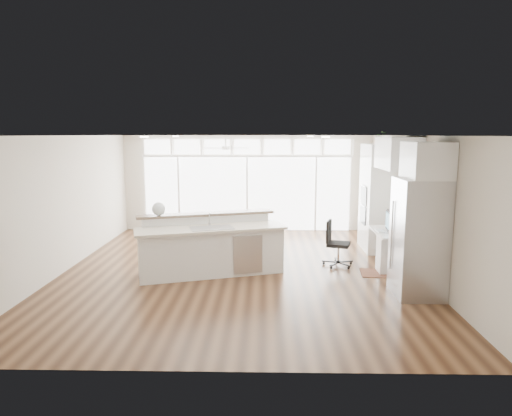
{
  "coord_description": "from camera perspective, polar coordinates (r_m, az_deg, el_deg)",
  "views": [
    {
      "loc": [
        0.53,
        -8.9,
        2.72
      ],
      "look_at": [
        0.32,
        0.6,
        1.18
      ],
      "focal_mm": 32.0,
      "sensor_mm": 36.0,
      "label": 1
    }
  ],
  "objects": [
    {
      "name": "wall_front",
      "position": [
        5.12,
        -4.75,
        -6.38
      ],
      "size": [
        7.0,
        0.04,
        2.7
      ],
      "primitive_type": "cube",
      "color": "beige",
      "rests_on": "floor"
    },
    {
      "name": "rug",
      "position": [
        9.45,
        15.53,
        -7.86
      ],
      "size": [
        0.9,
        0.69,
        0.01
      ],
      "primitive_type": "cube",
      "rotation": [
        0.0,
        0.0,
        -0.1
      ],
      "color": "#3C1C13",
      "rests_on": "floor"
    },
    {
      "name": "kitchen_island",
      "position": [
        8.98,
        -5.65,
        -4.69
      ],
      "size": [
        3.09,
        1.91,
        1.15
      ],
      "primitive_type": "cube",
      "rotation": [
        0.0,
        0.0,
        0.3
      ],
      "color": "white",
      "rests_on": "floor"
    },
    {
      "name": "fridge_cabinet",
      "position": [
        8.01,
        20.58,
        5.59
      ],
      "size": [
        0.64,
        0.9,
        0.6
      ],
      "primitive_type": "cube",
      "color": "white",
      "rests_on": "wall_right"
    },
    {
      "name": "desk_window",
      "position": [
        9.73,
        18.77,
        1.78
      ],
      "size": [
        0.04,
        0.85,
        0.85
      ],
      "primitive_type": "cube",
      "color": "white",
      "rests_on": "wall_right"
    },
    {
      "name": "wall_right",
      "position": [
        9.49,
        19.48,
        0.34
      ],
      "size": [
        0.04,
        8.0,
        2.7
      ],
      "primitive_type": "cube",
      "color": "beige",
      "rests_on": "floor"
    },
    {
      "name": "refrigerator",
      "position": [
        8.17,
        19.67,
        -3.53
      ],
      "size": [
        0.76,
        0.9,
        2.0
      ],
      "primitive_type": "cube",
      "color": "silver",
      "rests_on": "floor"
    },
    {
      "name": "wall_left",
      "position": [
        9.87,
        -22.87,
        0.47
      ],
      "size": [
        0.04,
        8.0,
        2.7
      ],
      "primitive_type": "cube",
      "color": "beige",
      "rests_on": "floor"
    },
    {
      "name": "keyboard",
      "position": [
        9.7,
        15.26,
        -2.76
      ],
      "size": [
        0.14,
        0.35,
        0.02
      ],
      "primitive_type": "cube",
      "rotation": [
        0.0,
        0.0,
        0.01
      ],
      "color": "white",
      "rests_on": "desk_nook"
    },
    {
      "name": "office_chair",
      "position": [
        9.66,
        10.28,
        -4.43
      ],
      "size": [
        0.6,
        0.58,
        0.94
      ],
      "primitive_type": "cube",
      "rotation": [
        0.0,
        0.0,
        -0.31
      ],
      "color": "black",
      "rests_on": "floor"
    },
    {
      "name": "framed_photos",
      "position": [
        10.34,
        17.7,
        1.4
      ],
      "size": [
        0.06,
        0.22,
        0.8
      ],
      "primitive_type": "cube",
      "color": "black",
      "rests_on": "wall_right"
    },
    {
      "name": "ceiling",
      "position": [
        8.92,
        -2.19,
        9.04
      ],
      "size": [
        7.0,
        8.0,
        0.02
      ],
      "primitive_type": "cube",
      "color": "white",
      "rests_on": "wall_back"
    },
    {
      "name": "wall_back",
      "position": [
        12.99,
        -1.11,
        3.12
      ],
      "size": [
        7.0,
        0.04,
        2.7
      ],
      "primitive_type": "cube",
      "color": "beige",
      "rests_on": "floor"
    },
    {
      "name": "recessed_lights",
      "position": [
        9.12,
        -2.11,
        8.92
      ],
      "size": [
        3.4,
        3.0,
        0.02
      ],
      "primitive_type": "cube",
      "color": "white",
      "rests_on": "ceiling"
    },
    {
      "name": "monitor",
      "position": [
        9.7,
        16.29,
        -1.53
      ],
      "size": [
        0.13,
        0.53,
        0.44
      ],
      "primitive_type": "cube",
      "rotation": [
        0.0,
        0.0,
        -0.09
      ],
      "color": "black",
      "rests_on": "desk_nook"
    },
    {
      "name": "desk_nook",
      "position": [
        9.85,
        16.58,
        -4.96
      ],
      "size": [
        0.72,
        1.3,
        0.76
      ],
      "primitive_type": "cube",
      "color": "white",
      "rests_on": "floor"
    },
    {
      "name": "floor",
      "position": [
        9.33,
        -2.08,
        -7.85
      ],
      "size": [
        7.0,
        8.0,
        0.02
      ],
      "primitive_type": "cube",
      "color": "#3A2111",
      "rests_on": "ground"
    },
    {
      "name": "ceiling_fan",
      "position": [
        11.75,
        -3.82,
        7.99
      ],
      "size": [
        1.16,
        1.16,
        0.32
      ],
      "primitive_type": "cube",
      "color": "white",
      "rests_on": "ceiling"
    },
    {
      "name": "oven_cabinet",
      "position": [
        11.12,
        14.96,
        1.27
      ],
      "size": [
        0.64,
        1.2,
        2.5
      ],
      "primitive_type": "cube",
      "color": "white",
      "rests_on": "floor"
    },
    {
      "name": "glass_wall",
      "position": [
        12.96,
        -1.11,
        1.77
      ],
      "size": [
        5.8,
        0.06,
        2.08
      ],
      "primitive_type": "cube",
      "color": "white",
      "rests_on": "wall_back"
    },
    {
      "name": "potted_plant",
      "position": [
        11.03,
        15.26,
        8.3
      ],
      "size": [
        0.3,
        0.32,
        0.23
      ],
      "primitive_type": "imported",
      "rotation": [
        0.0,
        0.0,
        0.15
      ],
      "color": "#325424",
      "rests_on": "oven_cabinet"
    },
    {
      "name": "fishbowl",
      "position": [
        9.12,
        -12.06,
        -0.11
      ],
      "size": [
        0.34,
        0.34,
        0.26
      ],
      "primitive_type": "sphere",
      "rotation": [
        0.0,
        0.0,
        0.38
      ],
      "color": "silver",
      "rests_on": "kitchen_island"
    },
    {
      "name": "upper_cabinets",
      "position": [
        9.58,
        17.35,
        6.55
      ],
      "size": [
        0.64,
        1.3,
        0.64
      ],
      "primitive_type": "cube",
      "color": "white",
      "rests_on": "wall_right"
    },
    {
      "name": "transom_row",
      "position": [
        12.86,
        -1.13,
        7.66
      ],
      "size": [
        5.9,
        0.06,
        0.4
      ],
      "primitive_type": "cube",
      "color": "white",
      "rests_on": "wall_back"
    }
  ]
}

